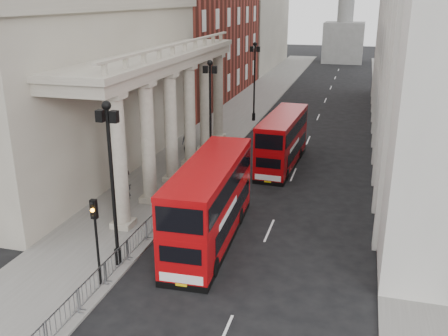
# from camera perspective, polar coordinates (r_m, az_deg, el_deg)

# --- Properties ---
(ground) EXTENTS (260.00, 260.00, 0.00)m
(ground) POSITION_cam_1_polar(r_m,az_deg,el_deg) (23.06, -15.20, -15.72)
(ground) COLOR black
(ground) RESTS_ON ground
(sidewalk_west) EXTENTS (6.00, 140.00, 0.12)m
(sidewalk_west) POSITION_cam_1_polar(r_m,az_deg,el_deg) (49.62, -0.80, 4.01)
(sidewalk_west) COLOR slate
(sidewalk_west) RESTS_ON ground
(sidewalk_east) EXTENTS (3.00, 140.00, 0.12)m
(sidewalk_east) POSITION_cam_1_polar(r_m,az_deg,el_deg) (47.85, 18.55, 2.44)
(sidewalk_east) COLOR slate
(sidewalk_east) RESTS_ON ground
(kerb) EXTENTS (0.20, 140.00, 0.14)m
(kerb) POSITION_cam_1_polar(r_m,az_deg,el_deg) (48.90, 2.53, 3.78)
(kerb) COLOR slate
(kerb) RESTS_ON ground
(portico_building) EXTENTS (9.00, 28.00, 12.00)m
(portico_building) POSITION_cam_1_polar(r_m,az_deg,el_deg) (40.54, -16.11, 8.48)
(portico_building) COLOR gray
(portico_building) RESTS_ON ground
(brick_building) EXTENTS (9.00, 32.00, 22.00)m
(brick_building) POSITION_cam_1_polar(r_m,az_deg,el_deg) (67.38, -2.76, 17.37)
(brick_building) COLOR maroon
(brick_building) RESTS_ON ground
(west_building_far) EXTENTS (9.00, 30.00, 20.00)m
(west_building_far) POSITION_cam_1_polar(r_m,az_deg,el_deg) (98.31, 3.33, 17.28)
(west_building_far) COLOR gray
(west_building_far) RESTS_ON ground
(east_building) EXTENTS (8.00, 55.00, 25.00)m
(east_building) POSITION_cam_1_polar(r_m,az_deg,el_deg) (48.32, 23.15, 17.10)
(east_building) COLOR beige
(east_building) RESTS_ON ground
(lamp_post_south) EXTENTS (1.05, 0.44, 8.32)m
(lamp_post_south) POSITION_cam_1_polar(r_m,az_deg,el_deg) (24.22, -12.72, -0.71)
(lamp_post_south) COLOR black
(lamp_post_south) RESTS_ON sidewalk_west
(lamp_post_mid) EXTENTS (1.05, 0.44, 8.32)m
(lamp_post_mid) POSITION_cam_1_polar(r_m,az_deg,el_deg) (38.50, -1.58, 7.04)
(lamp_post_mid) COLOR black
(lamp_post_mid) RESTS_ON sidewalk_west
(lamp_post_north) EXTENTS (1.05, 0.44, 8.32)m
(lamp_post_north) POSITION_cam_1_polar(r_m,az_deg,el_deg) (53.76, 3.50, 10.43)
(lamp_post_north) COLOR black
(lamp_post_north) RESTS_ON sidewalk_west
(traffic_light) EXTENTS (0.28, 0.33, 4.30)m
(traffic_light) POSITION_cam_1_polar(r_m,az_deg,el_deg) (23.23, -14.49, -6.54)
(traffic_light) COLOR black
(traffic_light) RESTS_ON sidewalk_west
(crowd_barriers) EXTENTS (0.50, 18.75, 1.10)m
(crowd_barriers) POSITION_cam_1_polar(r_m,az_deg,el_deg) (24.47, -13.42, -11.52)
(crowd_barriers) COLOR gray
(crowd_barriers) RESTS_ON sidewalk_west
(bus_near) EXTENTS (2.94, 10.63, 4.55)m
(bus_near) POSITION_cam_1_polar(r_m,az_deg,el_deg) (27.16, -1.61, -3.76)
(bus_near) COLOR #A3070A
(bus_near) RESTS_ON ground
(bus_far) EXTENTS (2.77, 9.70, 4.15)m
(bus_far) POSITION_cam_1_polar(r_m,az_deg,el_deg) (39.85, 6.69, 3.26)
(bus_far) COLOR #9F070A
(bus_far) RESTS_ON ground
(pedestrian_a) EXTENTS (0.58, 0.40, 1.55)m
(pedestrian_a) POSITION_cam_1_polar(r_m,az_deg,el_deg) (33.04, -11.05, -2.65)
(pedestrian_a) COLOR black
(pedestrian_a) RESTS_ON sidewalk_west
(pedestrian_b) EXTENTS (0.88, 0.75, 1.59)m
(pedestrian_b) POSITION_cam_1_polar(r_m,az_deg,el_deg) (36.00, -11.25, -0.81)
(pedestrian_b) COLOR black
(pedestrian_b) RESTS_ON sidewalk_west
(pedestrian_c) EXTENTS (0.97, 0.70, 1.85)m
(pedestrian_c) POSITION_cam_1_polar(r_m,az_deg,el_deg) (43.42, -4.21, 3.12)
(pedestrian_c) COLOR black
(pedestrian_c) RESTS_ON sidewalk_west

